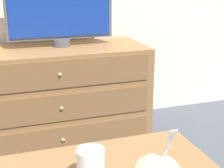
% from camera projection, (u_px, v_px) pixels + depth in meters
% --- Properties ---
extents(ground_plane, '(12.00, 12.00, 0.00)m').
position_uv_depth(ground_plane, '(51.00, 122.00, 2.62)').
color(ground_plane, '#474C56').
extents(dresser, '(1.22, 0.50, 0.63)m').
position_uv_depth(dresser, '(55.00, 95.00, 2.27)').
color(dresser, olive).
rests_on(dresser, ground_plane).
extents(tv, '(0.69, 0.12, 0.47)m').
position_uv_depth(tv, '(60.00, 7.00, 2.17)').
color(tv, '#515156').
rests_on(tv, dresser).
extents(drink_cup, '(0.09, 0.09, 0.10)m').
position_uv_depth(drink_cup, '(91.00, 166.00, 1.05)').
color(drink_cup, beige).
rests_on(drink_cup, coffee_table).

